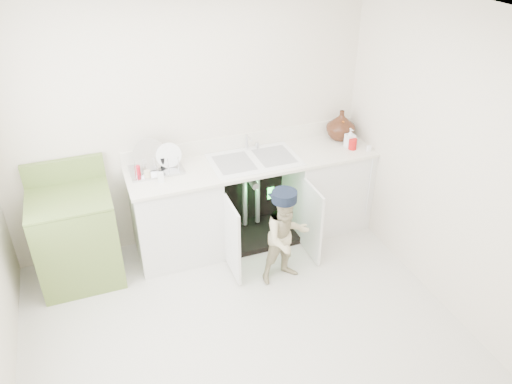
% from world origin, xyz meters
% --- Properties ---
extents(ground, '(3.50, 3.50, 0.00)m').
position_xyz_m(ground, '(0.00, 0.00, 0.00)').
color(ground, '#BAB1A3').
rests_on(ground, ground).
extents(room_shell, '(6.00, 5.50, 1.26)m').
position_xyz_m(room_shell, '(0.00, 0.00, 1.25)').
color(room_shell, beige).
rests_on(room_shell, ground).
extents(counter_run, '(2.44, 1.02, 1.21)m').
position_xyz_m(counter_run, '(0.57, 1.21, 0.47)').
color(counter_run, white).
rests_on(counter_run, ground).
extents(avocado_stove, '(0.70, 0.65, 1.09)m').
position_xyz_m(avocado_stove, '(-1.17, 1.18, 0.45)').
color(avocado_stove, olive).
rests_on(avocado_stove, ground).
extents(repair_worker, '(0.48, 0.57, 0.93)m').
position_xyz_m(repair_worker, '(0.59, 0.49, 0.47)').
color(repair_worker, '#C8BA8F').
rests_on(repair_worker, ground).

